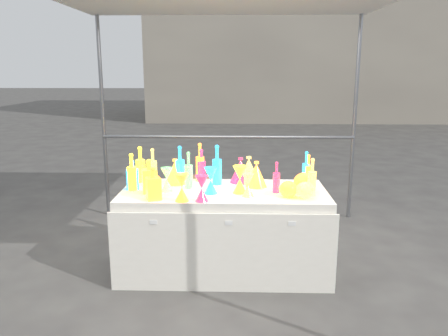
{
  "coord_description": "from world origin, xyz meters",
  "views": [
    {
      "loc": [
        0.11,
        -3.7,
        1.79
      ],
      "look_at": [
        0.0,
        0.0,
        0.95
      ],
      "focal_mm": 35.0,
      "sensor_mm": 36.0,
      "label": 1
    }
  ],
  "objects_px": {
    "decanter_0": "(149,176)",
    "globe_0": "(288,190)",
    "lampshade_0": "(175,171)",
    "display_table": "(224,231)",
    "hourglass_0": "(182,188)",
    "cardboard_box_closed": "(193,194)",
    "bottle_0": "(140,164)"
  },
  "relations": [
    {
      "from": "display_table",
      "to": "lampshade_0",
      "type": "height_order",
      "value": "lampshade_0"
    },
    {
      "from": "cardboard_box_closed",
      "to": "bottle_0",
      "type": "xyz_separation_m",
      "value": [
        -0.34,
        -1.45,
        0.71
      ]
    },
    {
      "from": "lampshade_0",
      "to": "bottle_0",
      "type": "bearing_deg",
      "value": 149.6
    },
    {
      "from": "cardboard_box_closed",
      "to": "bottle_0",
      "type": "bearing_deg",
      "value": -105.05
    },
    {
      "from": "globe_0",
      "to": "cardboard_box_closed",
      "type": "bearing_deg",
      "value": 117.27
    },
    {
      "from": "decanter_0",
      "to": "globe_0",
      "type": "bearing_deg",
      "value": -22.1
    },
    {
      "from": "hourglass_0",
      "to": "globe_0",
      "type": "bearing_deg",
      "value": 8.82
    },
    {
      "from": "decanter_0",
      "to": "lampshade_0",
      "type": "bearing_deg",
      "value": 41.84
    },
    {
      "from": "bottle_0",
      "to": "globe_0",
      "type": "xyz_separation_m",
      "value": [
        1.33,
        -0.47,
        -0.11
      ]
    },
    {
      "from": "cardboard_box_closed",
      "to": "lampshade_0",
      "type": "xyz_separation_m",
      "value": [
        -0.01,
        -1.5,
        0.65
      ]
    },
    {
      "from": "bottle_0",
      "to": "lampshade_0",
      "type": "relative_size",
      "value": 1.46
    },
    {
      "from": "display_table",
      "to": "cardboard_box_closed",
      "type": "relative_size",
      "value": 3.16
    },
    {
      "from": "display_table",
      "to": "bottle_0",
      "type": "relative_size",
      "value": 5.39
    },
    {
      "from": "decanter_0",
      "to": "cardboard_box_closed",
      "type": "bearing_deg",
      "value": 67.56
    },
    {
      "from": "globe_0",
      "to": "lampshade_0",
      "type": "xyz_separation_m",
      "value": [
        -1.0,
        0.41,
        0.06
      ]
    },
    {
      "from": "display_table",
      "to": "lampshade_0",
      "type": "bearing_deg",
      "value": 154.29
    },
    {
      "from": "display_table",
      "to": "globe_0",
      "type": "relative_size",
      "value": 12.07
    },
    {
      "from": "hourglass_0",
      "to": "bottle_0",
      "type": "bearing_deg",
      "value": 127.58
    },
    {
      "from": "cardboard_box_closed",
      "to": "decanter_0",
      "type": "distance_m",
      "value": 1.93
    },
    {
      "from": "lampshade_0",
      "to": "display_table",
      "type": "bearing_deg",
      "value": -46.86
    },
    {
      "from": "cardboard_box_closed",
      "to": "globe_0",
      "type": "distance_m",
      "value": 2.24
    },
    {
      "from": "hourglass_0",
      "to": "lampshade_0",
      "type": "distance_m",
      "value": 0.56
    },
    {
      "from": "lampshade_0",
      "to": "globe_0",
      "type": "bearing_deg",
      "value": -43.56
    },
    {
      "from": "cardboard_box_closed",
      "to": "hourglass_0",
      "type": "height_order",
      "value": "hourglass_0"
    },
    {
      "from": "display_table",
      "to": "globe_0",
      "type": "xyz_separation_m",
      "value": [
        0.54,
        -0.19,
        0.44
      ]
    },
    {
      "from": "display_table",
      "to": "hourglass_0",
      "type": "bearing_deg",
      "value": -135.3
    },
    {
      "from": "hourglass_0",
      "to": "lampshade_0",
      "type": "bearing_deg",
      "value": 103.38
    },
    {
      "from": "bottle_0",
      "to": "hourglass_0",
      "type": "distance_m",
      "value": 0.76
    },
    {
      "from": "decanter_0",
      "to": "globe_0",
      "type": "distance_m",
      "value": 1.19
    },
    {
      "from": "cardboard_box_closed",
      "to": "decanter_0",
      "type": "xyz_separation_m",
      "value": [
        -0.19,
        -1.8,
        0.68
      ]
    },
    {
      "from": "display_table",
      "to": "cardboard_box_closed",
      "type": "height_order",
      "value": "display_table"
    },
    {
      "from": "display_table",
      "to": "decanter_0",
      "type": "bearing_deg",
      "value": -173.68
    }
  ]
}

